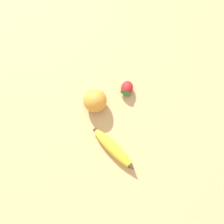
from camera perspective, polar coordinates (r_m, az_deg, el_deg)
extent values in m
plane|color=tan|center=(0.99, -8.38, 2.54)|extent=(3.00, 3.00, 0.00)
ellipsoid|color=yellow|center=(0.91, 0.31, -7.98)|extent=(0.17, 0.15, 0.04)
cone|color=#47331E|center=(0.90, 4.43, -11.96)|extent=(0.03, 0.03, 0.03)
sphere|color=#47331E|center=(0.93, -3.69, -3.92)|extent=(0.02, 0.02, 0.02)
sphere|color=orange|center=(0.93, -3.72, 2.48)|extent=(0.08, 0.08, 0.08)
ellipsoid|color=red|center=(0.97, 3.29, 5.23)|extent=(0.05, 0.06, 0.04)
cone|color=#337A33|center=(0.96, 2.88, 3.85)|extent=(0.04, 0.02, 0.04)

